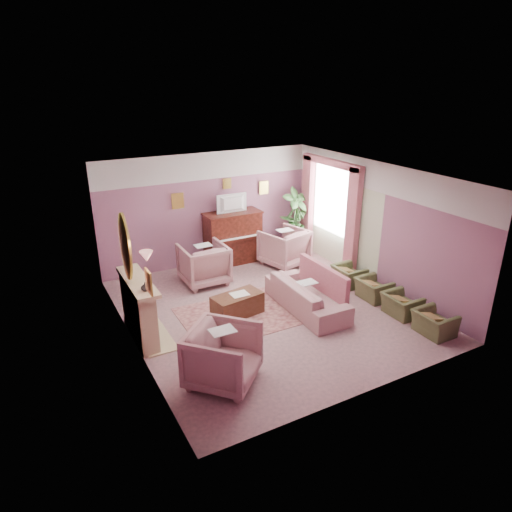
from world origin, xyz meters
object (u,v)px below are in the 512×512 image
television (233,202)px  side_table (292,240)px  floral_armchair_front (223,354)px  olive_chair_c (374,286)px  sofa (307,290)px  floral_armchair_right (284,245)px  coffee_table (237,305)px  olive_chair_a (435,320)px  piano (233,238)px  olive_chair_d (349,273)px  floral_armchair_left (204,262)px  olive_chair_b (402,302)px

television → side_table: bearing=-1.7°
floral_armchair_front → olive_chair_c: bearing=15.0°
floral_armchair_front → olive_chair_c: size_ratio=1.50×
television → sofa: television is taller
floral_armchair_front → olive_chair_c: (4.03, 1.08, -0.22)m
floral_armchair_front → floral_armchair_right: bearing=47.2°
coffee_table → olive_chair_a: bearing=-39.6°
piano → olive_chair_d: 3.07m
television → olive_chair_d: television is taller
coffee_table → floral_armchair_front: floral_armchair_front is taller
sofa → olive_chair_d: (1.53, 0.52, -0.12)m
olive_chair_a → side_table: side_table is taller
olive_chair_a → olive_chair_d: size_ratio=1.00×
sofa → floral_armchair_left: floral_armchair_left is taller
floral_armchair_right → floral_armchair_front: (-3.36, -3.63, 0.00)m
olive_chair_a → olive_chair_c: (0.00, 1.64, 0.00)m
television → side_table: size_ratio=1.14×
sofa → television: bearing=93.9°
piano → floral_armchair_left: size_ratio=1.35×
floral_armchair_front → side_table: size_ratio=1.49×
floral_armchair_left → television: bearing=34.1°
television → floral_armchair_front: (-2.30, -4.36, -1.08)m
olive_chair_d → sofa: bearing=-161.3°
sofa → olive_chair_a: size_ratio=3.02×
coffee_table → floral_armchair_front: (-1.15, -1.83, 0.29)m
olive_chair_b → olive_chair_d: (0.00, 1.64, 0.00)m
piano → olive_chair_a: (1.73, -4.97, -0.35)m
side_table → coffee_table: bearing=-139.3°
olive_chair_a → olive_chair_d: same height
floral_armchair_left → floral_armchair_right: size_ratio=1.00×
floral_armchair_left → side_table: 2.96m
television → olive_chair_d: 3.28m
piano → coffee_table: (-1.16, -2.58, -0.43)m
sofa → olive_chair_b: (1.53, -1.12, -0.12)m
floral_armchair_right → side_table: 0.97m
floral_armchair_right → olive_chair_c: size_ratio=1.50×
coffee_table → floral_armchair_left: bearing=89.6°
coffee_table → floral_armchair_left: (0.01, 1.75, 0.29)m
olive_chair_a → side_table: (-0.01, 4.87, 0.05)m
piano → olive_chair_c: (1.73, -3.33, -0.35)m
floral_armchair_front → olive_chair_b: size_ratio=1.50×
olive_chair_a → olive_chair_b: same height
sofa → floral_armchair_right: 2.40m
olive_chair_b → floral_armchair_left: bearing=130.8°
television → floral_armchair_left: (-1.14, -0.77, -1.08)m
floral_armchair_left → olive_chair_c: size_ratio=1.50×
floral_armchair_right → olive_chair_b: 3.44m
piano → floral_armchair_right: 1.32m
piano → floral_armchair_left: piano is taller
piano → sofa: bearing=-86.2°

